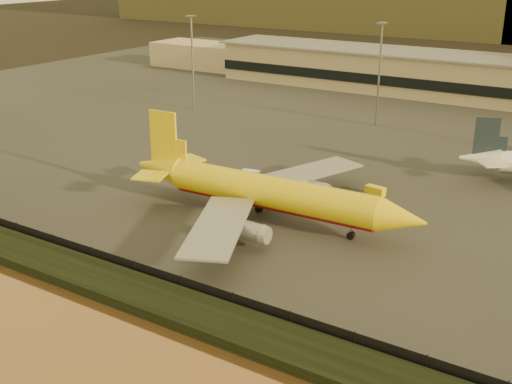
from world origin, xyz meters
TOP-DOWN VIEW (x-y plane):
  - ground at (0.00, 0.00)m, footprint 900.00×900.00m
  - embankment at (0.00, -17.00)m, footprint 320.00×7.00m
  - tarmac at (0.00, 95.00)m, footprint 320.00×220.00m
  - perimeter_fence at (0.00, -13.00)m, footprint 300.00×0.05m
  - terminal_building at (-14.52, 125.55)m, footprint 202.00×25.00m
  - apron_light_masts at (15.00, 75.00)m, footprint 152.20×12.20m
  - dhl_cargo_jet at (-1.28, 13.11)m, footprint 52.23×51.24m
  - gse_vehicle_yellow at (9.16, 33.41)m, footprint 3.76×2.09m
  - gse_vehicle_white at (-14.75, 29.12)m, footprint 3.72×2.22m

SIDE VIEW (x-z plane):
  - ground at x=0.00m, z-range 0.00..0.00m
  - tarmac at x=0.00m, z-range 0.00..0.20m
  - embankment at x=0.00m, z-range 0.00..1.40m
  - gse_vehicle_white at x=-14.75m, z-range 0.20..1.76m
  - gse_vehicle_yellow at x=9.16m, z-range 0.20..1.81m
  - perimeter_fence at x=0.00m, z-range 0.20..2.40m
  - dhl_cargo_jet at x=-1.28m, z-range -2.95..12.68m
  - terminal_building at x=-14.52m, z-range -0.05..12.55m
  - apron_light_masts at x=15.00m, z-range 3.00..28.40m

